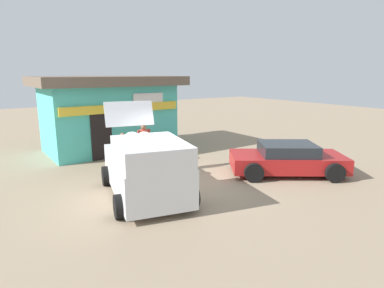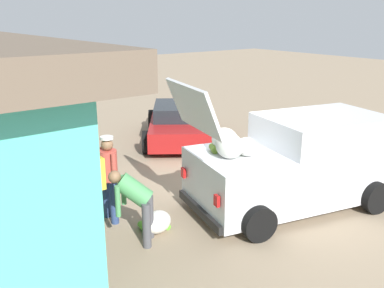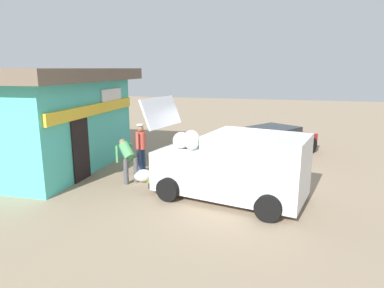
# 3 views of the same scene
# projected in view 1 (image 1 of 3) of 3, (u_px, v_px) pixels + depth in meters

# --- Properties ---
(ground_plane) EXTENTS (60.00, 60.00, 0.00)m
(ground_plane) POSITION_uv_depth(u_px,v_px,m) (180.00, 184.00, 11.04)
(ground_plane) COLOR gray
(storefront_bar) EXTENTS (6.69, 4.42, 3.53)m
(storefront_bar) POSITION_uv_depth(u_px,v_px,m) (109.00, 112.00, 15.64)
(storefront_bar) COLOR #4CC6B7
(storefront_bar) RESTS_ON ground_plane
(delivery_van) EXTENTS (2.94, 4.69, 2.70)m
(delivery_van) POSITION_uv_depth(u_px,v_px,m) (146.00, 167.00, 9.71)
(delivery_van) COLOR silver
(delivery_van) RESTS_ON ground_plane
(parked_sedan) EXTENTS (4.40, 3.81, 1.15)m
(parked_sedan) POSITION_uv_depth(u_px,v_px,m) (287.00, 159.00, 12.02)
(parked_sedan) COLOR maroon
(parked_sedan) RESTS_ON ground_plane
(vendor_standing) EXTENTS (0.57, 0.35, 1.69)m
(vendor_standing) POSITION_uv_depth(u_px,v_px,m) (144.00, 140.00, 13.35)
(vendor_standing) COLOR navy
(vendor_standing) RESTS_ON ground_plane
(customer_bending) EXTENTS (0.73, 0.74, 1.32)m
(customer_bending) POSITION_uv_depth(u_px,v_px,m) (120.00, 147.00, 12.83)
(customer_bending) COLOR #4C4C51
(customer_bending) RESTS_ON ground_plane
(unloaded_banana_pile) EXTENTS (0.67, 0.73, 0.39)m
(unloaded_banana_pile) POSITION_uv_depth(u_px,v_px,m) (129.00, 165.00, 12.64)
(unloaded_banana_pile) COLOR silver
(unloaded_banana_pile) RESTS_ON ground_plane
(paint_bucket) EXTENTS (0.27, 0.27, 0.32)m
(paint_bucket) POSITION_uv_depth(u_px,v_px,m) (179.00, 153.00, 14.60)
(paint_bucket) COLOR blue
(paint_bucket) RESTS_ON ground_plane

